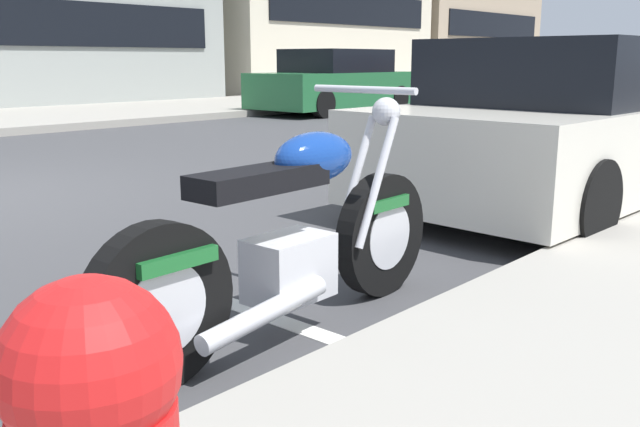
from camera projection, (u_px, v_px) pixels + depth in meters
The scene contains 5 objects.
sidewalk_far_curb at pixel (289, 101), 19.81m from camera, with size 120.00×5.00×0.14m, color gray.
parking_stall_stripe at pixel (264, 315), 3.48m from camera, with size 0.12×2.20×0.01m, color silver.
parked_motorcycle at pixel (293, 242), 3.19m from camera, with size 2.14×0.62×1.13m.
parked_car_behind_motorcycle at pixel (562, 127), 6.08m from camera, with size 4.12×2.02×1.42m.
car_opposite_curb at pixel (335, 83), 16.51m from camera, with size 4.41×2.02×1.49m.
Camera 1 is at (-2.24, -6.71, 1.26)m, focal length 38.80 mm.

